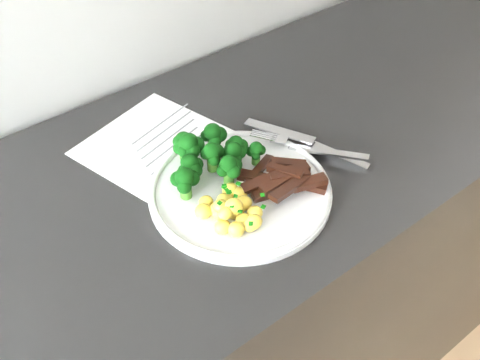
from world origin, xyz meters
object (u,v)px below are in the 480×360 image
object	(u,v)px
recipe_paper	(177,156)
fork	(311,148)
plate	(240,190)
knife	(321,149)
potatoes	(233,210)
counter	(247,298)
broccoli	(208,155)
beef_strips	(281,179)

from	to	relation	value
recipe_paper	fork	bearing A→B (deg)	-37.81
recipe_paper	plate	world-z (taller)	plate
recipe_paper	knife	xyz separation A→B (m)	(0.20, -0.14, 0.01)
potatoes	knife	size ratio (longest dim) A/B	0.47
recipe_paper	plate	bearing A→B (deg)	-77.99
counter	recipe_paper	bearing A→B (deg)	147.22
recipe_paper	fork	size ratio (longest dim) A/B	2.01
knife	fork	bearing A→B (deg)	167.59
plate	counter	bearing A→B (deg)	42.77
broccoli	beef_strips	xyz separation A→B (m)	(0.07, -0.09, -0.02)
beef_strips	knife	size ratio (longest dim) A/B	0.60
plate	recipe_paper	bearing A→B (deg)	102.01
counter	plate	bearing A→B (deg)	-137.23
recipe_paper	beef_strips	world-z (taller)	beef_strips
fork	knife	bearing A→B (deg)	-12.41
potatoes	knife	bearing A→B (deg)	8.34
plate	knife	distance (m)	0.17
recipe_paper	plate	size ratio (longest dim) A/B	1.25
fork	broccoli	bearing A→B (deg)	158.57
knife	recipe_paper	bearing A→B (deg)	144.20
knife	potatoes	bearing A→B (deg)	-171.66
broccoli	fork	size ratio (longest dim) A/B	0.94
broccoli	fork	bearing A→B (deg)	-21.43
plate	potatoes	xyz separation A→B (m)	(-0.04, -0.04, 0.01)
plate	beef_strips	xyz separation A→B (m)	(0.06, -0.03, 0.01)
broccoli	knife	world-z (taller)	broccoli
plate	broccoli	bearing A→B (deg)	103.32
counter	plate	distance (m)	0.46
beef_strips	plate	bearing A→B (deg)	150.54
recipe_paper	beef_strips	distance (m)	0.19
plate	knife	world-z (taller)	knife
recipe_paper	potatoes	xyz separation A→B (m)	(-0.01, -0.17, 0.02)
counter	potatoes	xyz separation A→B (m)	(-0.12, -0.11, 0.46)
beef_strips	fork	size ratio (longest dim) A/B	0.74
potatoes	fork	distance (m)	0.20
beef_strips	recipe_paper	bearing A→B (deg)	117.00
plate	potatoes	size ratio (longest dim) A/B	2.77
potatoes	fork	xyz separation A→B (m)	(0.19, 0.04, -0.00)
counter	knife	distance (m)	0.46
broccoli	potatoes	size ratio (longest dim) A/B	1.62
plate	beef_strips	world-z (taller)	beef_strips
counter	beef_strips	xyz separation A→B (m)	(-0.02, -0.10, 0.46)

